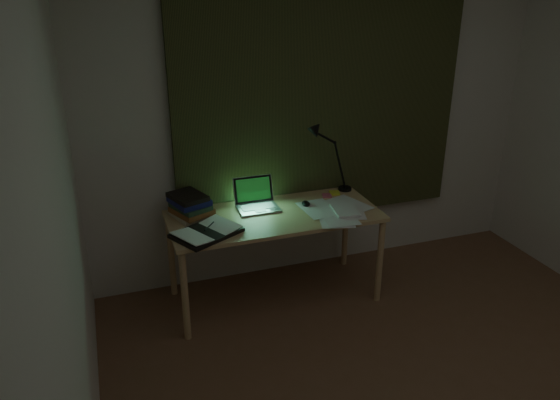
% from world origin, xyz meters
% --- Properties ---
extents(wall_back, '(3.50, 0.00, 2.50)m').
position_xyz_m(wall_back, '(0.00, 2.00, 1.25)').
color(wall_back, silver).
rests_on(wall_back, ground).
extents(wall_left, '(0.00, 4.00, 2.50)m').
position_xyz_m(wall_left, '(-1.75, 0.00, 1.25)').
color(wall_left, silver).
rests_on(wall_left, ground).
extents(curtain, '(2.20, 0.06, 2.00)m').
position_xyz_m(curtain, '(0.00, 1.96, 1.45)').
color(curtain, '#2D3219').
rests_on(curtain, wall_back).
extents(desk, '(1.46, 0.64, 0.67)m').
position_xyz_m(desk, '(-0.49, 1.60, 0.33)').
color(desk, tan).
rests_on(desk, floor).
extents(laptop, '(0.29, 0.32, 0.21)m').
position_xyz_m(laptop, '(-0.57, 1.71, 0.77)').
color(laptop, '#B6B6BB').
rests_on(laptop, desk).
extents(open_textbook, '(0.49, 0.44, 0.03)m').
position_xyz_m(open_textbook, '(-1.00, 1.45, 0.68)').
color(open_textbook, white).
rests_on(open_textbook, desk).
extents(book_stack, '(0.27, 0.30, 0.17)m').
position_xyz_m(book_stack, '(-1.04, 1.75, 0.75)').
color(book_stack, white).
rests_on(book_stack, desk).
extents(loose_papers, '(0.38, 0.40, 0.02)m').
position_xyz_m(loose_papers, '(-0.06, 1.49, 0.68)').
color(loose_papers, white).
rests_on(loose_papers, desk).
extents(mouse, '(0.07, 0.10, 0.03)m').
position_xyz_m(mouse, '(-0.23, 1.67, 0.68)').
color(mouse, black).
rests_on(mouse, desk).
extents(sticky_yellow, '(0.09, 0.09, 0.02)m').
position_xyz_m(sticky_yellow, '(0.06, 1.81, 0.67)').
color(sticky_yellow, yellow).
rests_on(sticky_yellow, desk).
extents(sticky_pink, '(0.08, 0.08, 0.01)m').
position_xyz_m(sticky_pink, '(-0.02, 1.78, 0.67)').
color(sticky_pink, '#D1516A').
rests_on(sticky_pink, desk).
extents(desk_lamp, '(0.40, 0.33, 0.55)m').
position_xyz_m(desk_lamp, '(0.17, 1.86, 0.94)').
color(desk_lamp, black).
rests_on(desk_lamp, desk).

